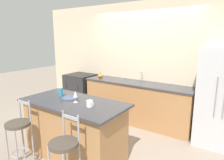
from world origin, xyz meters
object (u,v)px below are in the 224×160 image
object	(u,v)px
oven_range	(81,92)
tumbler_cup	(61,92)
dinner_plate	(70,98)
pumpkin_decoration	(100,76)
wine_glass	(75,94)
coffee_mug	(90,104)
bar_stool_near	(19,131)
refrigerator	(222,98)
bar_stool_far	(65,152)

from	to	relation	value
oven_range	tumbler_cup	xyz separation A→B (m)	(1.06, -1.63, 0.53)
dinner_plate	pumpkin_decoration	distance (m)	1.75
wine_glass	tumbler_cup	distance (m)	0.47
oven_range	pumpkin_decoration	bearing A→B (deg)	-0.29
oven_range	wine_glass	size ratio (longest dim) A/B	5.12
dinner_plate	coffee_mug	bearing A→B (deg)	-13.42
bar_stool_near	wine_glass	distance (m)	0.98
oven_range	bar_stool_near	bearing A→B (deg)	-67.87
tumbler_cup	refrigerator	bearing A→B (deg)	35.30
oven_range	tumbler_cup	world-z (taller)	tumbler_cup
bar_stool_far	refrigerator	bearing A→B (deg)	59.36
oven_range	bar_stool_near	distance (m)	2.56
bar_stool_far	wine_glass	size ratio (longest dim) A/B	5.56
bar_stool_near	wine_glass	size ratio (longest dim) A/B	5.56
bar_stool_far	pumpkin_decoration	bearing A→B (deg)	118.14
bar_stool_far	pumpkin_decoration	size ratio (longest dim) A/B	8.18
dinner_plate	wine_glass	distance (m)	0.28
coffee_mug	tumbler_cup	distance (m)	0.78
pumpkin_decoration	oven_range	bearing A→B (deg)	179.71
oven_range	refrigerator	bearing A→B (deg)	-0.17
refrigerator	tumbler_cup	distance (m)	2.80
dinner_plate	tumbler_cup	bearing A→B (deg)	176.57
refrigerator	oven_range	size ratio (longest dim) A/B	1.87
tumbler_cup	wine_glass	bearing A→B (deg)	-13.83
bar_stool_near	pumpkin_decoration	bearing A→B (deg)	97.20
refrigerator	tumbler_cup	xyz separation A→B (m)	(-2.29, -1.62, 0.12)
bar_stool_near	dinner_plate	size ratio (longest dim) A/B	3.72
dinner_plate	pumpkin_decoration	xyz separation A→B (m)	(-0.62, 1.64, 0.04)
bar_stool_far	dinner_plate	world-z (taller)	bar_stool_far
dinner_plate	wine_glass	bearing A→B (deg)	-23.08
refrigerator	wine_glass	size ratio (longest dim) A/B	9.55
refrigerator	bar_stool_near	distance (m)	3.37
coffee_mug	bar_stool_far	bearing A→B (deg)	-79.44
refrigerator	bar_stool_far	distance (m)	2.78
bar_stool_near	tumbler_cup	world-z (taller)	tumbler_cup
wine_glass	tumbler_cup	xyz separation A→B (m)	(-0.46, 0.11, -0.06)
tumbler_cup	bar_stool_far	bearing A→B (deg)	-40.64
bar_stool_far	coffee_mug	bearing A→B (deg)	100.56
bar_stool_near	tumbler_cup	xyz separation A→B (m)	(0.09, 0.74, 0.44)
bar_stool_far	tumbler_cup	size ratio (longest dim) A/B	7.56
coffee_mug	pumpkin_decoration	world-z (taller)	pumpkin_decoration
oven_range	bar_stool_far	size ratio (longest dim) A/B	0.92
bar_stool_far	coffee_mug	world-z (taller)	coffee_mug
refrigerator	bar_stool_near	world-z (taller)	refrigerator
bar_stool_near	dinner_plate	xyz separation A→B (m)	(0.32, 0.73, 0.38)
coffee_mug	pumpkin_decoration	size ratio (longest dim) A/B	0.99
refrigerator	pumpkin_decoration	bearing A→B (deg)	179.86
dinner_plate	wine_glass	world-z (taller)	wine_glass
oven_range	bar_stool_far	xyz separation A→B (m)	(1.94, -2.38, 0.09)
oven_range	pumpkin_decoration	world-z (taller)	pumpkin_decoration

